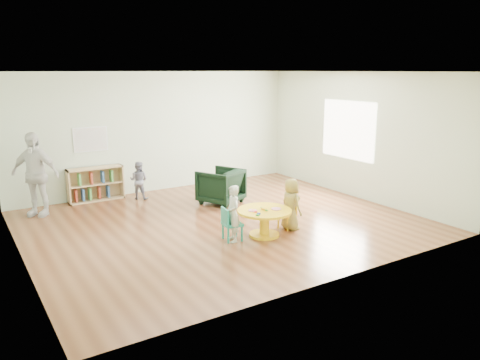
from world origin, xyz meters
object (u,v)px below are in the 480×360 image
Objects in this scene: child_right at (291,204)px; toddler at (139,180)px; kid_chair_right at (288,213)px; armchair at (221,186)px; bookshelf at (95,184)px; kid_chair_left at (230,223)px; adult_caretaker at (35,174)px; child_left at (233,214)px; activity_table at (264,218)px.

child_right reaches higher than toddler.
child_right is (-0.01, -0.09, 0.20)m from kid_chair_right.
child_right reaches higher than armchair.
armchair is 2.18m from child_right.
toddler is (-1.59, 3.44, -0.04)m from child_right.
bookshelf is at bearing 19.42° from kid_chair_right.
toddler is at bearing -164.67° from kid_chair_left.
toddler reaches higher than kid_chair_right.
kid_chair_right is at bearing -56.74° from bookshelf.
kid_chair_left is at bearing -11.84° from adult_caretaker.
child_right is (1.20, -0.04, -0.01)m from child_left.
bookshelf is 1.44m from adult_caretaker.
child_right is 3.79m from toddler.
activity_table is 0.98× the size of child_left.
child_right is at bearing 159.95° from kid_chair_right.
kid_chair_left reaches higher than kid_chair_right.
kid_chair_left is 0.34× the size of adult_caretaker.
adult_caretaker reaches higher than activity_table.
child_left reaches higher than toddler.
toddler is (-0.36, 3.35, 0.12)m from kid_chair_left.
toddler is at bearing 23.10° from child_right.
kid_chair_right is 0.60× the size of toddler.
adult_caretaker reaches higher than bookshelf.
activity_table is 0.63m from kid_chair_right.
child_left is at bearing 173.09° from activity_table.
kid_chair_left is 0.67× the size of toddler.
child_left is 4.18m from adult_caretaker.
bookshelf is at bearing -152.76° from kid_chair_left.
child_right is at bearing 100.70° from child_left.
child_right is 5.03m from adult_caretaker.
toddler is (0.87, -0.41, 0.06)m from bookshelf.
adult_caretaker reaches higher than armchair.
armchair is 3.74m from adult_caretaker.
bookshelf is at bearing 62.12° from adult_caretaker.
child_right is at bearing -57.42° from bookshelf.
child_right is (0.61, 0.03, 0.14)m from activity_table.
activity_table is 1.00× the size of child_right.
kid_chair_left is 0.59× the size of child_left.
bookshelf is at bearing 30.79° from child_right.
toddler is (-0.39, 3.40, -0.06)m from child_left.
activity_table is 0.79× the size of bookshelf.
kid_chair_left is 2.31m from armchair.
child_left is at bearing 138.06° from toddler.
child_left reaches higher than kid_chair_left.
kid_chair_right is (1.24, -0.01, -0.04)m from kid_chair_left.
adult_caretaker reaches higher than child_left.
bookshelf is (-2.47, 3.77, 0.09)m from kid_chair_right.
kid_chair_right is at bearing 70.87° from armchair.
toddler reaches higher than armchair.
toddler is (-1.38, 1.28, 0.05)m from armchair.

